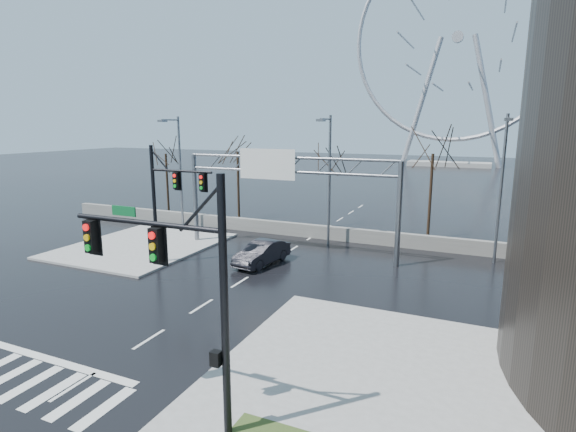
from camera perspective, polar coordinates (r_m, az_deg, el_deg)
The scene contains 17 objects.
ground at distance 21.42m, azimuth -17.23°, elevation -14.72°, with size 260.00×260.00×0.00m, color black.
sidewalk_right_ext at distance 18.92m, azimuth 12.24°, elevation -17.89°, with size 12.00×10.00×0.15m, color gray.
sidewalk_far at distance 36.75m, azimuth -18.00°, elevation -3.58°, with size 10.00×12.00×0.15m, color gray.
barrier_wall at distance 37.67m, azimuth 2.99°, elevation -1.91°, with size 52.00×0.50×1.10m, color slate.
signal_mast_near at distance 13.63m, azimuth -13.14°, elevation -7.66°, with size 5.52×0.41×8.00m.
signal_mast_far at distance 30.26m, azimuth -15.10°, elevation 2.65°, with size 4.72×0.41×8.00m.
sign_gantry at distance 32.40m, azimuth -0.75°, elevation 4.24°, with size 16.36×0.40×7.60m.
streetlight_left at distance 41.09m, azimuth -13.82°, elevation 6.44°, with size 0.50×2.55×10.00m.
streetlight_mid at distance 34.40m, azimuth 5.11°, elevation 5.80°, with size 0.50×2.55×10.00m.
streetlight_right at distance 32.61m, azimuth 25.54°, elevation 4.41°, with size 0.50×2.55×10.00m.
tree_far_left at distance 49.39m, azimuth -15.22°, elevation 6.80°, with size 3.50×3.50×7.00m.
tree_left at distance 43.83m, azimuth -6.40°, elevation 7.11°, with size 3.75×3.75×7.50m.
tree_center at distance 41.09m, azimuth 5.31°, elevation 5.72°, with size 3.25×3.25×6.50m.
tree_right at distance 38.09m, azimuth 17.86°, elevation 6.34°, with size 3.90×3.90×7.80m.
tree_far_right at distance 38.65m, azimuth 29.75°, elevation 4.25°, with size 3.40×3.40×6.80m.
ferris_wheel at distance 110.84m, azimuth 20.69°, elevation 19.54°, with size 45.00×6.00×50.91m.
car at distance 30.51m, azimuth -3.33°, elevation -4.69°, with size 1.65×4.73×1.56m, color black.
Camera 1 is at (13.02, -14.25, 9.28)m, focal length 28.00 mm.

